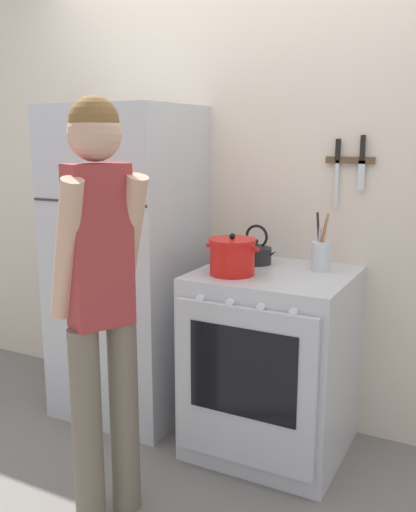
% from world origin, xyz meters
% --- Properties ---
extents(ground_plane, '(14.00, 14.00, 0.00)m').
position_xyz_m(ground_plane, '(0.00, 0.00, 0.00)').
color(ground_plane, slate).
extents(wall_back, '(10.00, 0.06, 2.55)m').
position_xyz_m(wall_back, '(0.00, 0.03, 1.27)').
color(wall_back, beige).
rests_on(wall_back, ground_plane).
extents(refrigerator, '(0.71, 0.65, 1.71)m').
position_xyz_m(refrigerator, '(-0.58, -0.31, 0.86)').
color(refrigerator, '#B7BABF').
rests_on(refrigerator, ground_plane).
extents(stove_range, '(0.73, 0.71, 0.91)m').
position_xyz_m(stove_range, '(0.30, -0.36, 0.47)').
color(stove_range, silver).
rests_on(stove_range, ground_plane).
extents(dutch_oven_pot, '(0.27, 0.22, 0.20)m').
position_xyz_m(dutch_oven_pot, '(0.14, -0.47, 1.00)').
color(dutch_oven_pot, red).
rests_on(dutch_oven_pot, stove_range).
extents(tea_kettle, '(0.19, 0.15, 0.20)m').
position_xyz_m(tea_kettle, '(0.15, -0.20, 0.97)').
color(tea_kettle, black).
rests_on(tea_kettle, stove_range).
extents(utensil_jar, '(0.09, 0.09, 0.28)m').
position_xyz_m(utensil_jar, '(0.48, -0.19, 0.99)').
color(utensil_jar, silver).
rests_on(utensil_jar, stove_range).
extents(person, '(0.38, 0.42, 1.70)m').
position_xyz_m(person, '(-0.10, -1.15, 0.97)').
color(person, '#6B6051').
rests_on(person, ground_plane).
extents(wall_knife_strip, '(0.24, 0.03, 0.35)m').
position_xyz_m(wall_knife_strip, '(0.56, -0.02, 1.44)').
color(wall_knife_strip, brown).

